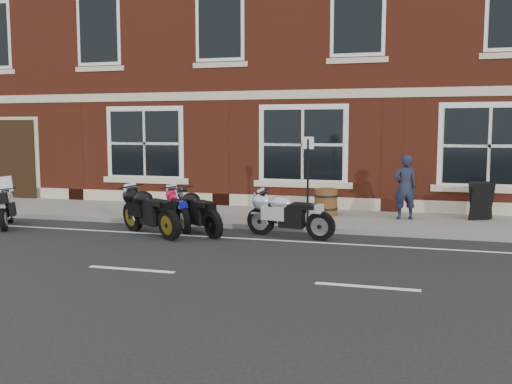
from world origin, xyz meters
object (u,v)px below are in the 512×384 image
moto_touring_silver (7,207)px  moto_sport_red (180,207)px  moto_naked_black (198,210)px  barrel_planter (326,202)px  moto_sport_silver (289,213)px  pedestrian_left (405,187)px  a_board_sign (481,201)px  parking_sign (308,173)px  moto_sport_black (150,210)px

moto_touring_silver → moto_sport_red: size_ratio=0.92×
moto_naked_black → barrel_planter: bearing=-1.6°
moto_sport_silver → pedestrian_left: (2.44, 2.60, 0.40)m
a_board_sign → parking_sign: parking_sign is taller
pedestrian_left → a_board_sign: 1.94m
moto_sport_silver → moto_sport_red: bearing=93.9°
moto_sport_red → moto_sport_black: (-0.32, -0.98, 0.06)m
moto_touring_silver → barrel_planter: moto_touring_silver is taller
moto_touring_silver → a_board_sign: bearing=-16.1°
moto_touring_silver → barrel_planter: size_ratio=2.25×
pedestrian_left → parking_sign: size_ratio=0.78×
moto_sport_red → moto_sport_silver: moto_sport_silver is taller
moto_sport_red → parking_sign: size_ratio=0.83×
moto_sport_black → parking_sign: size_ratio=0.94×
moto_sport_red → moto_naked_black: (0.65, -0.51, 0.02)m
parking_sign → moto_touring_silver: bearing=-149.0°
moto_touring_silver → moto_sport_silver: bearing=-29.1°
moto_sport_silver → pedestrian_left: pedestrian_left is taller
moto_touring_silver → barrel_planter: 8.12m
moto_naked_black → moto_sport_red: bearing=92.1°
moto_sport_silver → a_board_sign: size_ratio=2.16×
moto_sport_silver → moto_sport_black: bearing=112.7°
barrel_planter → parking_sign: size_ratio=0.34×
pedestrian_left → parking_sign: 2.57m
moto_touring_silver → moto_sport_silver: moto_touring_silver is taller
moto_naked_black → parking_sign: parking_sign is taller
moto_touring_silver → moto_sport_silver: 7.06m
barrel_planter → parking_sign: bearing=-103.4°
pedestrian_left → parking_sign: (-2.31, -1.05, 0.39)m
barrel_planter → moto_sport_silver: bearing=-98.6°
pedestrian_left → moto_touring_silver: bearing=1.2°
moto_sport_red → parking_sign: (2.91, 1.16, 0.81)m
moto_sport_black → moto_naked_black: (0.97, 0.47, -0.04)m
moto_touring_silver → parking_sign: bearing=-17.2°
moto_touring_silver → pedestrian_left: pedestrian_left is taller
moto_sport_red → moto_touring_silver: bearing=157.8°
moto_sport_black → a_board_sign: (7.41, 3.59, 0.02)m
moto_touring_silver → pedestrian_left: 9.99m
pedestrian_left → barrel_planter: pedestrian_left is taller
moto_sport_silver → moto_naked_black: moto_naked_black is taller
moto_sport_black → pedestrian_left: size_ratio=1.20×
pedestrian_left → moto_sport_red: bearing=6.1°
moto_sport_black → barrel_planter: moto_sport_black is taller
moto_touring_silver → moto_sport_black: size_ratio=0.81×
moto_sport_red → parking_sign: bearing=-12.2°
moto_naked_black → pedestrian_left: pedestrian_left is taller
parking_sign → moto_sport_black: bearing=-131.4°
moto_touring_silver → moto_naked_black: 4.93m
moto_touring_silver → barrel_planter: bearing=-9.8°
moto_naked_black → moto_sport_black: bearing=156.2°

